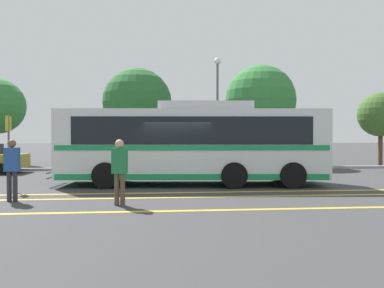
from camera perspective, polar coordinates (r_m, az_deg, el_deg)
name	(u,v)px	position (r m, az deg, el deg)	size (l,w,h in m)	color
ground_plane	(176,186)	(15.00, -2.44, -6.40)	(220.00, 220.00, 0.00)	#38383A
lane_strip_0	(198,192)	(13.24, 0.89, -7.37)	(0.20, 30.57, 0.01)	gold
lane_strip_1	(201,197)	(12.22, 1.42, -8.08)	(0.20, 30.57, 0.01)	gold
lane_strip_2	(211,210)	(10.08, 2.90, -10.04)	(0.20, 30.57, 0.01)	gold
curb_strip	(181,168)	(22.43, -1.67, -3.74)	(38.57, 0.36, 0.15)	#99999E
transit_bus	(192,142)	(15.29, 0.05, 0.24)	(11.04, 3.47, 3.34)	silver
parked_car_1	(114,159)	(21.34, -11.76, -2.25)	(4.62, 1.94, 1.45)	silver
pedestrian_1	(12,166)	(12.54, -25.74, -2.99)	(0.42, 0.25, 1.87)	#2D2D33
pedestrian_2	(120,167)	(10.81, -10.98, -3.52)	(0.46, 0.30, 1.88)	brown
bus_stop_sign	(9,143)	(15.40, -26.16, 0.19)	(0.07, 0.40, 2.78)	#59595E
street_lamp	(217,94)	(23.43, 3.90, 7.54)	(0.44, 0.44, 6.87)	#59595E
tree_0	(137,103)	(24.97, -8.33, 6.22)	(4.53, 4.53, 6.47)	#513823
tree_1	(381,115)	(28.23, 26.81, 4.02)	(2.97, 2.97, 4.97)	#513823
tree_2	(260,100)	(26.23, 10.38, 6.55)	(4.82, 4.82, 6.89)	#513823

